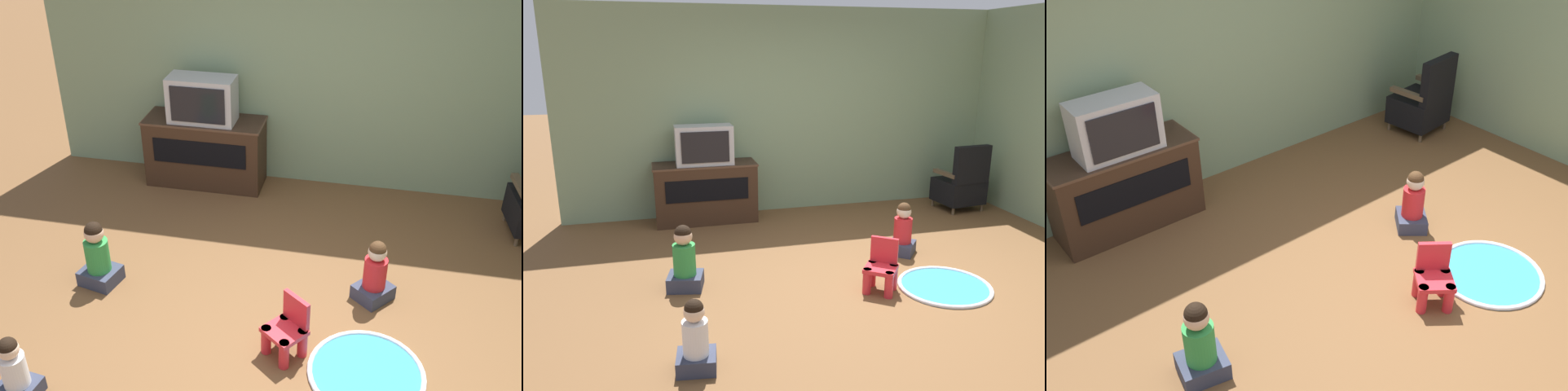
{
  "view_description": "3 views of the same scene",
  "coord_description": "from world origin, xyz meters",
  "views": [
    {
      "loc": [
        0.57,
        -3.37,
        3.32
      ],
      "look_at": [
        -0.29,
        0.65,
        0.87
      ],
      "focal_mm": 42.0,
      "sensor_mm": 36.0,
      "label": 1
    },
    {
      "loc": [
        -1.82,
        -3.93,
        2.07
      ],
      "look_at": [
        -0.56,
        0.93,
        0.65
      ],
      "focal_mm": 35.0,
      "sensor_mm": 36.0,
      "label": 2
    },
    {
      "loc": [
        -2.83,
        -2.18,
        3.16
      ],
      "look_at": [
        -0.42,
        0.78,
        0.7
      ],
      "focal_mm": 42.0,
      "sensor_mm": 36.0,
      "label": 3
    }
  ],
  "objects": [
    {
      "name": "child_watching_left",
      "position": [
        -1.64,
        -0.89,
        0.22
      ],
      "size": [
        0.29,
        0.26,
        0.52
      ],
      "rotation": [
        0.0,
        0.0,
        -0.13
      ],
      "color": "#33384C",
      "rests_on": "ground_plane"
    },
    {
      "name": "play_mat",
      "position": [
        0.66,
        -0.2,
        0.01
      ],
      "size": [
        0.85,
        0.85,
        0.04
      ],
      "color": "teal",
      "rests_on": "ground_plane"
    },
    {
      "name": "ground_plane",
      "position": [
        0.0,
        0.0,
        0.0
      ],
      "size": [
        30.0,
        30.0,
        0.0
      ],
      "primitive_type": "plane",
      "color": "brown"
    },
    {
      "name": "child_watching_center",
      "position": [
        -1.63,
        0.38,
        0.26
      ],
      "size": [
        0.36,
        0.33,
        0.6
      ],
      "rotation": [
        0.0,
        0.0,
        -0.21
      ],
      "color": "#33384C",
      "rests_on": "ground_plane"
    },
    {
      "name": "wall_back",
      "position": [
        -0.08,
        2.57,
        1.31
      ],
      "size": [
        5.85,
        0.12,
        2.63
      ],
      "color": "gray",
      "rests_on": "ground_plane"
    },
    {
      "name": "child_watching_right",
      "position": [
        0.66,
        0.65,
        0.24
      ],
      "size": [
        0.37,
        0.38,
        0.56
      ],
      "rotation": [
        0.0,
        0.0,
        0.88
      ],
      "color": "#33384C",
      "rests_on": "ground_plane"
    },
    {
      "name": "yellow_kid_chair",
      "position": [
        0.07,
        -0.1,
        0.19
      ],
      "size": [
        0.37,
        0.37,
        0.47
      ],
      "rotation": [
        0.0,
        0.0,
        -0.66
      ],
      "color": "red",
      "rests_on": "ground_plane"
    },
    {
      "name": "television",
      "position": [
        -1.23,
        2.22,
        0.98
      ],
      "size": [
        0.69,
        0.34,
        0.48
      ],
      "color": "#B7B7BC",
      "rests_on": "tv_cabinet"
    },
    {
      "name": "tv_cabinet",
      "position": [
        -1.23,
        2.26,
        0.38
      ],
      "size": [
        1.27,
        0.48,
        0.74
      ],
      "color": "#382316",
      "rests_on": "ground_plane"
    }
  ]
}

